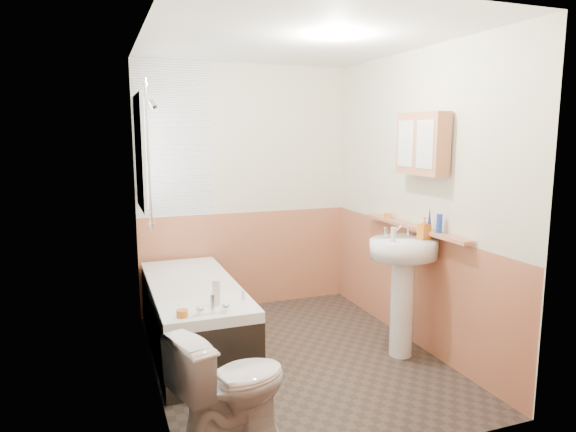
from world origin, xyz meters
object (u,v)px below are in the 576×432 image
Objects in this scene: bathtub at (194,315)px; medicine_cabinet at (422,144)px; pine_shelf at (413,227)px; toilet at (232,386)px; sink at (403,273)px.

medicine_cabinet is at bearing -20.74° from bathtub.
bathtub is at bearing 162.91° from pine_shelf.
sink is at bearing -84.44° from toilet.
toilet is at bearing -157.13° from medicine_cabinet.
toilet is 2.37m from medicine_cabinet.
pine_shelf is 0.71m from medicine_cabinet.
sink reaches higher than pine_shelf.
pine_shelf is at bearing -82.10° from toilet.
bathtub is 2.46× the size of toilet.
pine_shelf reaches higher than bathtub.
bathtub is 1.41m from toilet.
bathtub is 3.18× the size of medicine_cabinet.
toilet is 1.78m from sink.
medicine_cabinet reaches higher than bathtub.
toilet is at bearing -154.39° from pine_shelf.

